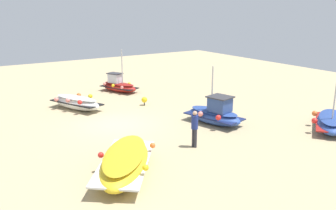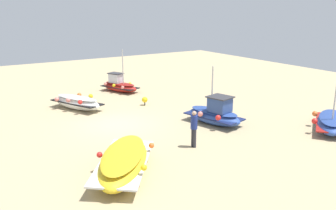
% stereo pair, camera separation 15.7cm
% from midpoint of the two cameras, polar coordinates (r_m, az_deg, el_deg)
% --- Properties ---
extents(ground_plane, '(51.49, 51.49, 0.00)m').
position_cam_midpoint_polar(ground_plane, '(20.55, -8.23, -3.10)').
color(ground_plane, tan).
extents(fishing_boat_0, '(3.99, 2.71, 0.95)m').
position_cam_midpoint_polar(fishing_boat_0, '(23.99, -14.51, 0.41)').
color(fishing_boat_0, white).
rests_on(fishing_boat_0, ground_plane).
extents(fishing_boat_1, '(4.86, 4.30, 0.97)m').
position_cam_midpoint_polar(fishing_boat_1, '(14.57, -7.14, -8.92)').
color(fishing_boat_1, gold).
rests_on(fishing_boat_1, ground_plane).
extents(fishing_boat_2, '(3.70, 2.24, 3.28)m').
position_cam_midpoint_polar(fishing_boat_2, '(20.52, 7.23, -1.42)').
color(fishing_boat_2, '#2D4C9E').
rests_on(fishing_boat_2, ground_plane).
extents(fishing_boat_3, '(3.39, 2.34, 3.33)m').
position_cam_midpoint_polar(fishing_boat_3, '(28.35, -8.01, 3.07)').
color(fishing_boat_3, maroon).
rests_on(fishing_boat_3, ground_plane).
extents(fishing_boat_4, '(3.44, 3.98, 2.76)m').
position_cam_midpoint_polar(fishing_boat_4, '(21.32, 24.30, -2.46)').
color(fishing_boat_4, '#2D4C9E').
rests_on(fishing_boat_4, ground_plane).
extents(person_walking, '(0.32, 0.32, 1.78)m').
position_cam_midpoint_polar(person_walking, '(16.89, 3.99, -3.41)').
color(person_walking, '#2D2D38').
rests_on(person_walking, ground_plane).
extents(mooring_buoy_0, '(0.39, 0.39, 0.58)m').
position_cam_midpoint_polar(mooring_buoy_0, '(24.23, -3.97, 0.83)').
color(mooring_buoy_0, '#3F3F42').
rests_on(mooring_buoy_0, ground_plane).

